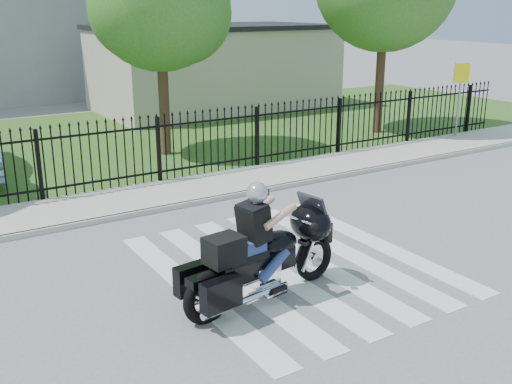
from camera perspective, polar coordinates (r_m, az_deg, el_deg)
ground at (r=10.98m, az=3.51°, el=-6.93°), size 120.00×120.00×0.00m
crosswalk at (r=10.98m, az=3.51°, el=-6.90°), size 5.00×5.50×0.01m
sidewalk at (r=15.04m, az=-7.59°, el=-0.01°), size 40.00×2.00×0.12m
curb at (r=14.17m, az=-5.89°, el=-1.03°), size 40.00×0.12×0.12m
grass_strip at (r=21.43m, az=-15.48°, el=4.61°), size 40.00×12.00×0.02m
iron_fence at (r=15.70m, az=-9.25°, el=3.86°), size 26.00×0.04×1.80m
tree_mid at (r=18.63m, az=-9.20°, el=17.64°), size 4.20×4.20×6.78m
building_low at (r=27.47m, az=-4.03°, el=11.56°), size 10.00×6.00×3.50m
building_low_roof at (r=27.34m, az=-4.12°, el=15.42°), size 10.20×6.20×0.20m
motorcycle_rider at (r=9.38m, az=0.40°, el=-5.75°), size 3.04×1.23×2.02m
traffic_sign at (r=21.99m, az=18.90°, el=9.67°), size 0.52×0.24×2.51m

